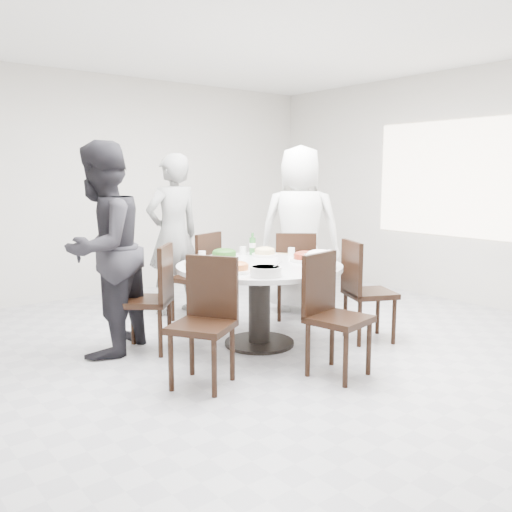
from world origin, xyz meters
TOP-DOWN VIEW (x-y plane):
  - floor at (0.00, 0.00)m, footprint 6.00×6.00m
  - ceiling at (0.00, 0.00)m, footprint 6.00×6.00m
  - wall_back at (0.00, 3.00)m, footprint 6.00×0.01m
  - wall_right at (3.00, 0.00)m, footprint 0.01×6.00m
  - window at (2.98, 0.00)m, footprint 0.04×2.20m
  - dining_table at (-0.01, 0.08)m, footprint 1.50×1.50m
  - chair_ne at (0.89, 0.57)m, footprint 0.59×0.59m
  - chair_n at (-0.01, 1.18)m, footprint 0.54×0.54m
  - chair_nw at (-0.90, 0.57)m, footprint 0.59×0.59m
  - chair_sw at (-0.95, -0.42)m, footprint 0.58×0.58m
  - chair_s at (-0.01, -0.91)m, footprint 0.49×0.49m
  - chair_se at (0.89, -0.46)m, footprint 0.56×0.56m
  - diner_right at (1.17, 0.80)m, footprint 1.07×1.07m
  - diner_middle at (-0.03, 1.57)m, footprint 0.66×0.44m
  - diner_left at (-1.21, 0.73)m, footprint 1.13×1.09m
  - dish_greens at (-0.06, 0.55)m, footprint 0.30×0.30m
  - dish_pale at (0.34, 0.42)m, footprint 0.26×0.26m
  - dish_orange at (-0.49, 0.25)m, footprint 0.27×0.27m
  - dish_redbrown at (0.43, -0.07)m, footprint 0.29×0.29m
  - dish_tofu at (-0.41, -0.12)m, footprint 0.27×0.27m
  - rice_bowl at (0.29, -0.39)m, footprint 0.28×0.28m
  - soup_bowl at (-0.33, -0.40)m, footprint 0.25×0.25m
  - beverage_bottle at (0.31, 0.58)m, footprint 0.06×0.06m
  - tea_cups at (-0.02, 0.69)m, footprint 0.07×0.07m
  - chopsticks at (-0.03, 0.74)m, footprint 0.24×0.04m

SIDE VIEW (x-z plane):
  - floor at x=0.00m, z-range -0.01..0.01m
  - dining_table at x=-0.01m, z-range 0.00..0.75m
  - chair_ne at x=0.89m, z-range 0.00..0.95m
  - chair_n at x=-0.01m, z-range 0.00..0.95m
  - chair_nw at x=-0.90m, z-range 0.00..0.95m
  - chair_sw at x=-0.95m, z-range 0.00..0.95m
  - chair_s at x=-0.01m, z-range 0.00..0.95m
  - chair_se at x=0.89m, z-range 0.00..0.95m
  - chopsticks at x=-0.03m, z-range 0.75..0.76m
  - dish_tofu at x=-0.41m, z-range 0.75..0.82m
  - dish_pale at x=0.34m, z-range 0.75..0.82m
  - dish_orange at x=-0.49m, z-range 0.75..0.82m
  - dish_redbrown at x=0.43m, z-range 0.75..0.82m
  - dish_greens at x=-0.06m, z-range 0.75..0.83m
  - soup_bowl at x=-0.33m, z-range 0.75..0.83m
  - tea_cups at x=-0.02m, z-range 0.75..0.83m
  - rice_bowl at x=0.29m, z-range 0.75..0.87m
  - beverage_bottle at x=0.31m, z-range 0.75..0.97m
  - diner_middle at x=-0.03m, z-range 0.00..1.78m
  - diner_left at x=-1.21m, z-range 0.00..1.84m
  - diner_right at x=1.17m, z-range 0.00..1.87m
  - wall_back at x=0.00m, z-range 0.00..2.80m
  - wall_right at x=3.00m, z-range 0.00..2.80m
  - window at x=2.98m, z-range 0.80..2.20m
  - ceiling at x=0.00m, z-range 2.79..2.80m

